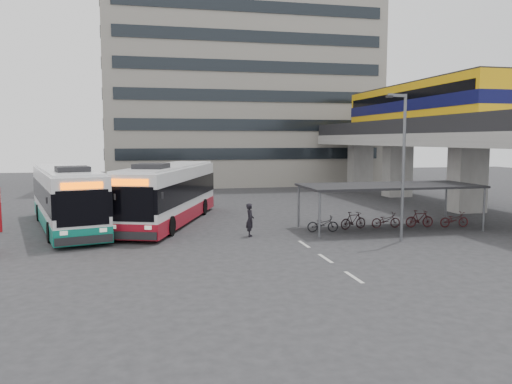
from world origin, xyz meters
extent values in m
plane|color=#28282B|center=(0.00, 0.00, 0.00)|extent=(120.00, 120.00, 0.00)
cube|color=gray|center=(17.00, 8.00, 2.30)|extent=(2.20, 1.60, 4.60)
cube|color=gray|center=(17.00, 18.00, 2.30)|extent=(2.20, 1.60, 4.60)
cube|color=gray|center=(17.00, 26.00, 2.30)|extent=(2.20, 1.60, 4.60)
cube|color=gray|center=(17.00, 12.00, 5.05)|extent=(8.00, 32.00, 0.90)
cube|color=black|center=(13.25, 12.00, 6.05)|extent=(0.35, 32.00, 1.10)
cube|color=black|center=(20.75, 12.00, 6.05)|extent=(0.35, 32.00, 1.10)
cube|color=#D9A00C|center=(17.00, 15.14, 7.60)|extent=(2.90, 20.00, 3.90)
cube|color=#0A0C3C|center=(17.00, 15.14, 7.80)|extent=(2.98, 20.02, 0.90)
cube|color=black|center=(17.00, 15.14, 8.60)|extent=(2.96, 19.20, 0.70)
cube|color=black|center=(17.00, 15.14, 9.55)|extent=(2.70, 19.60, 0.25)
cylinder|color=#595B60|center=(3.70, 4.80, 1.20)|extent=(0.12, 0.12, 2.40)
cylinder|color=#595B60|center=(13.30, 4.80, 1.20)|extent=(0.12, 0.12, 2.40)
cylinder|color=#595B60|center=(3.70, 1.20, 1.20)|extent=(0.12, 0.12, 2.40)
cylinder|color=#595B60|center=(13.30, 1.20, 1.20)|extent=(0.12, 0.12, 2.40)
cube|color=black|center=(8.50, 3.00, 2.48)|extent=(10.00, 4.00, 0.12)
imported|color=black|center=(4.50, 3.00, 0.45)|extent=(1.71, 0.60, 0.90)
imported|color=black|center=(6.50, 3.00, 0.50)|extent=(1.66, 0.47, 1.00)
imported|color=black|center=(8.50, 3.00, 0.45)|extent=(1.71, 0.60, 0.90)
imported|color=black|center=(10.50, 3.00, 0.50)|extent=(1.66, 0.47, 1.00)
imported|color=#350C0F|center=(12.50, 3.00, 0.45)|extent=(1.71, 0.60, 0.90)
cube|color=gray|center=(6.00, 36.00, 12.50)|extent=(30.00, 15.00, 25.00)
cube|color=beige|center=(2.50, -6.00, 0.01)|extent=(0.15, 1.60, 0.01)
cube|color=beige|center=(2.50, -3.00, 0.01)|extent=(0.15, 1.60, 0.01)
cube|color=beige|center=(2.50, 0.00, 0.01)|extent=(0.15, 1.60, 0.01)
cube|color=white|center=(-3.60, 7.80, 1.94)|extent=(6.82, 12.93, 2.92)
cube|color=maroon|center=(-3.60, 7.80, 0.58)|extent=(6.87, 12.98, 0.80)
cube|color=black|center=(-3.60, 7.80, 2.07)|extent=(6.88, 12.96, 1.22)
cube|color=#FD5A00|center=(-5.74, 1.79, 3.03)|extent=(1.81, 0.71, 0.32)
cube|color=black|center=(-4.67, 4.80, 3.63)|extent=(2.10, 2.15, 0.30)
cylinder|color=black|center=(-6.17, 4.38, 0.53)|extent=(0.66, 1.11, 1.06)
cylinder|color=black|center=(-1.21, 10.74, 0.53)|extent=(0.66, 1.11, 1.06)
cube|color=white|center=(-9.45, 7.20, 1.90)|extent=(5.80, 12.75, 2.86)
cube|color=#0D7560|center=(-9.45, 7.20, 0.57)|extent=(5.84, 12.80, 0.78)
cube|color=black|center=(-9.45, 7.20, 2.03)|extent=(5.86, 12.79, 1.20)
cube|color=#FD5A00|center=(-7.83, 1.17, 2.97)|extent=(1.82, 0.56, 0.31)
cube|color=black|center=(-8.64, 4.18, 3.56)|extent=(1.97, 2.02, 0.29)
cylinder|color=black|center=(-9.62, 3.02, 0.52)|extent=(0.57, 1.09, 1.04)
cylinder|color=black|center=(-9.15, 10.90, 0.52)|extent=(0.57, 1.09, 1.04)
imported|color=black|center=(0.33, 2.50, 0.88)|extent=(0.51, 0.70, 1.76)
cylinder|color=#595B60|center=(7.50, -0.31, 3.64)|extent=(0.15, 0.15, 7.29)
cube|color=#595B60|center=(6.98, -0.46, 7.20)|extent=(1.09, 0.44, 0.14)
cube|color=black|center=(6.50, -0.60, 7.12)|extent=(0.35, 0.25, 0.11)
camera|label=1|loc=(-4.88, -22.81, 5.07)|focal=35.00mm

